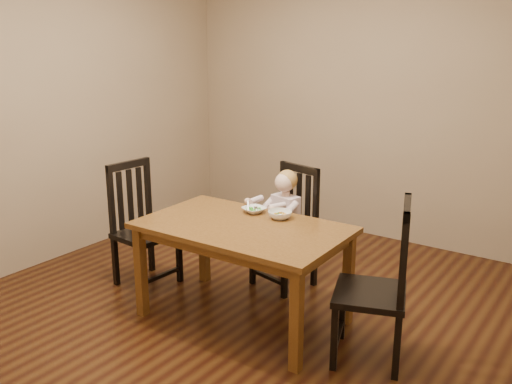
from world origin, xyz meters
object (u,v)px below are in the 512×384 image
Objects in this scene: chair_right at (379,286)px; toddler at (284,216)px; bowl_peas at (254,210)px; chair_child at (288,229)px; chair_left at (142,226)px; bowl_veg at (280,215)px; dining_table at (243,236)px.

chair_right is 1.24m from toddler.
chair_child is at bearing 85.05° from bowl_peas.
toddler is at bearing 126.63° from chair_left.
chair_child is 1.99× the size of toddler.
chair_left is 2.07m from chair_right.
chair_left is at bearing 45.95° from chair_child.
chair_left is at bearing 44.24° from toddler.
toddler is 2.85× the size of bowl_veg.
chair_right is (1.01, 0.05, -0.13)m from dining_table.
dining_table is 0.33m from bowl_veg.
chair_right reaches higher than toddler.
bowl_veg is (0.13, 0.28, 0.11)m from dining_table.
toddler is (0.99, 0.62, 0.11)m from chair_left.
chair_left is 5.83× the size of bowl_veg.
chair_left is 6.15× the size of bowl_peas.
bowl_peas is at bearing 97.34° from chair_child.
dining_table is 0.32m from bowl_peas.
toddler is 0.46m from bowl_veg.
dining_table is 1.07m from chair_left.
chair_right is 1.16m from bowl_peas.
chair_left is 1.17m from toddler.
chair_right is at bearing 3.02° from dining_table.
bowl_peas is at bearing 58.88° from chair_right.
toddler is at bearing 96.37° from dining_table.
chair_child is at bearing 114.23° from bowl_veg.
bowl_peas is at bearing 109.65° from dining_table.
chair_right reaches higher than dining_table.
chair_right is 2.13× the size of toddler.
toddler is 0.41m from bowl_peas.
bowl_veg is (0.23, -0.01, 0.01)m from bowl_peas.
bowl_peas is at bearing 98.30° from toddler.
chair_left reaches higher than bowl_peas.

